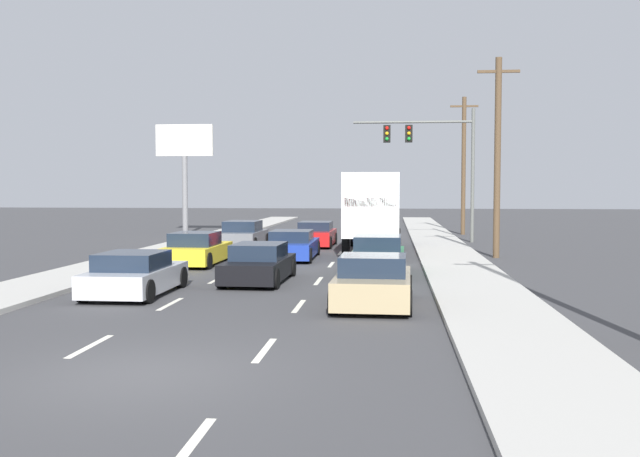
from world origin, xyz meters
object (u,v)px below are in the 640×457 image
car_gray (243,235)px  roadside_billboard (185,157)px  car_yellow (197,250)px  box_truck (373,208)px  car_green (378,257)px  car_tan (373,283)px  utility_pole_mid (497,155)px  car_silver (135,275)px  traffic_signal_mast (425,146)px  car_blue (293,246)px  utility_pole_far (464,164)px  car_black (259,264)px  car_red (316,235)px

car_gray → roadside_billboard: (-5.96, 9.99, 4.46)m
car_yellow → box_truck: 9.17m
car_green → car_tan: 6.84m
car_yellow → utility_pole_mid: (12.24, 4.02, 3.87)m
car_silver → utility_pole_mid: 17.29m
traffic_signal_mast → car_green: bearing=-98.6°
car_blue → traffic_signal_mast: size_ratio=0.63×
roadside_billboard → car_gray: bearing=-59.2°
car_green → car_tan: bearing=-90.0°
car_blue → car_green: 6.26m
car_blue → utility_pole_mid: utility_pole_mid is taller
car_yellow → utility_pole_far: (12.37, 19.68, 4.02)m
car_gray → box_truck: (6.70, -2.30, 1.48)m
car_gray → car_black: size_ratio=0.97×
box_truck → roadside_billboard: roadside_billboard is taller
car_black → car_green: (3.80, 2.48, 0.04)m
car_green → car_yellow: bearing=161.5°
car_tan → utility_pole_mid: utility_pole_mid is taller
utility_pole_far → car_tan: bearing=-100.1°
car_gray → roadside_billboard: bearing=120.8°
car_blue → utility_pole_far: bearing=62.5°
car_yellow → car_silver: 7.99m
car_silver → car_blue: car_blue is taller
car_yellow → traffic_signal_mast: traffic_signal_mast is taller
car_silver → car_tan: 6.92m
car_blue → box_truck: 4.96m
car_blue → roadside_billboard: 18.69m
car_gray → car_tan: size_ratio=1.04×
car_red → car_gray: bearing=-163.4°
car_gray → utility_pole_far: utility_pole_far is taller
car_green → roadside_billboard: 24.78m
car_gray → traffic_signal_mast: bearing=26.8°
car_black → roadside_billboard: 25.26m
car_black → box_truck: 11.42m
utility_pole_far → roadside_billboard: bearing=-175.3°
car_green → roadside_billboard: size_ratio=0.63×
box_truck → utility_pole_far: size_ratio=0.99×
utility_pole_mid → utility_pole_far: utility_pole_far is taller
traffic_signal_mast → utility_pole_mid: size_ratio=0.86×
car_blue → utility_pole_far: (8.89, 17.07, 4.04)m
roadside_billboard → car_silver: bearing=-76.6°
car_yellow → traffic_signal_mast: 16.77m
box_truck → car_red: bearing=132.4°
car_green → car_silver: bearing=-140.7°
car_yellow → car_black: bearing=-55.0°
car_silver → car_green: size_ratio=0.92×
car_yellow → car_silver: car_yellow is taller
car_red → car_tan: size_ratio=1.00×
car_blue → car_black: car_black is taller
car_black → car_tan: car_tan is taller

